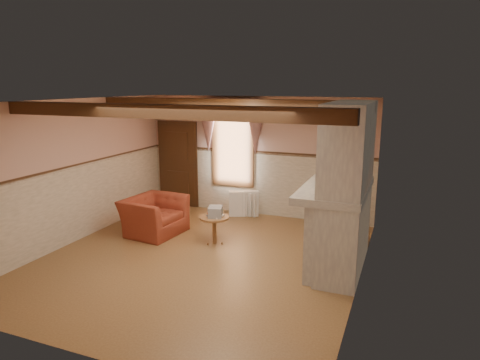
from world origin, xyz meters
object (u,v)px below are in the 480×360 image
at_px(radiator, 244,203).
at_px(oil_lamp, 342,171).
at_px(bowl, 334,186).
at_px(side_table, 214,230).
at_px(mantel_clock, 343,171).
at_px(armchair, 154,216).

distance_m(radiator, oil_lamp, 3.12).
height_order(radiator, oil_lamp, oil_lamp).
relative_size(bowl, oil_lamp, 1.19).
bearing_deg(side_table, mantel_clock, 14.41).
distance_m(armchair, side_table, 1.42).
relative_size(side_table, bowl, 1.73).
bearing_deg(radiator, side_table, -109.37).
distance_m(mantel_clock, oil_lamp, 0.17).
xyz_separation_m(side_table, bowl, (2.34, -0.36, 1.19)).
bearing_deg(oil_lamp, mantel_clock, 90.00).
bearing_deg(oil_lamp, armchair, -174.24).
xyz_separation_m(radiator, bowl, (2.46, -2.26, 1.16)).
bearing_deg(oil_lamp, radiator, 149.38).
distance_m(bowl, mantel_clock, 0.97).
height_order(radiator, mantel_clock, mantel_clock).
xyz_separation_m(armchair, radiator, (1.30, 1.84, -0.09)).
height_order(armchair, mantel_clock, mantel_clock).
distance_m(side_table, bowl, 2.65).
bearing_deg(radiator, mantel_clock, -50.78).
height_order(side_table, bowl, bowl).
bearing_deg(mantel_clock, armchair, -171.82).
height_order(side_table, radiator, radiator).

